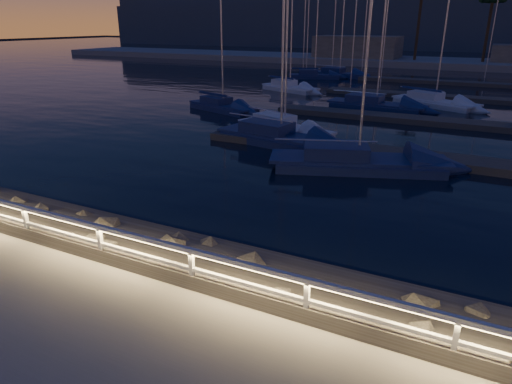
% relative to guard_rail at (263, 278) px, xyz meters
% --- Properties ---
extents(ground, '(400.00, 400.00, 0.00)m').
position_rel_guard_rail_xyz_m(ground, '(0.07, 0.00, -0.77)').
color(ground, gray).
rests_on(ground, ground).
extents(harbor_water, '(400.00, 440.00, 0.60)m').
position_rel_guard_rail_xyz_m(harbor_water, '(0.07, 31.22, -1.74)').
color(harbor_water, black).
rests_on(harbor_water, ground).
extents(guard_rail, '(44.11, 0.12, 1.06)m').
position_rel_guard_rail_xyz_m(guard_rail, '(0.00, 0.00, 0.00)').
color(guard_rail, white).
rests_on(guard_rail, ground).
extents(riprap, '(32.05, 2.97, 1.29)m').
position_rel_guard_rail_xyz_m(riprap, '(-0.80, 1.49, -0.99)').
color(riprap, '#656057').
rests_on(riprap, ground).
extents(floating_docks, '(22.00, 36.00, 0.40)m').
position_rel_guard_rail_xyz_m(floating_docks, '(0.07, 32.50, -1.17)').
color(floating_docks, '#635A52').
rests_on(floating_docks, ground).
extents(far_shore, '(160.00, 14.00, 5.20)m').
position_rel_guard_rail_xyz_m(far_shore, '(-0.06, 74.05, -0.48)').
color(far_shore, gray).
rests_on(far_shore, ground).
extents(palm_center, '(3.00, 3.00, 9.70)m').
position_rel_guard_rail_xyz_m(palm_center, '(2.07, 73.00, 8.01)').
color(palm_center, '#4D3C24').
rests_on(palm_center, ground).
extents(distant_hills, '(230.00, 37.50, 18.00)m').
position_rel_guard_rail_xyz_m(distant_hills, '(-22.06, 133.69, 3.96)').
color(distant_hills, '#394758').
rests_on(distant_hills, ground).
extents(sailboat_a, '(7.17, 4.11, 11.86)m').
position_rel_guard_rail_xyz_m(sailboat_a, '(-7.67, 18.53, -0.94)').
color(sailboat_a, silver).
rests_on(sailboat_a, ground).
extents(sailboat_b, '(8.33, 3.71, 13.73)m').
position_rel_guard_rail_xyz_m(sailboat_b, '(-6.84, 16.00, -0.92)').
color(sailboat_b, navy).
rests_on(sailboat_b, ground).
extents(sailboat_c, '(8.81, 5.18, 14.47)m').
position_rel_guard_rail_xyz_m(sailboat_c, '(-1.53, 13.20, -0.93)').
color(sailboat_c, navy).
rests_on(sailboat_c, ground).
extents(sailboat_e, '(6.92, 4.15, 11.48)m').
position_rel_guard_rail_xyz_m(sailboat_e, '(-14.88, 36.50, -0.95)').
color(sailboat_e, silver).
rests_on(sailboat_e, ground).
extents(sailboat_f, '(6.97, 3.99, 11.48)m').
position_rel_guard_rail_xyz_m(sailboat_f, '(-15.39, 23.81, -0.97)').
color(sailboat_f, navy).
rests_on(sailboat_f, ground).
extents(sailboat_g, '(8.08, 3.02, 13.42)m').
position_rel_guard_rail_xyz_m(sailboat_g, '(-4.51, 30.00, -0.95)').
color(sailboat_g, navy).
rests_on(sailboat_g, ground).
extents(sailboat_i, '(6.68, 4.08, 11.11)m').
position_rel_guard_rail_xyz_m(sailboat_i, '(-16.47, 48.19, -0.96)').
color(sailboat_i, navy).
rests_on(sailboat_i, ground).
extents(sailboat_j, '(7.57, 4.97, 12.64)m').
position_rel_guard_rail_xyz_m(sailboat_j, '(-0.35, 33.74, -0.95)').
color(sailboat_j, silver).
rests_on(sailboat_j, ground).
extents(sailboat_n, '(7.91, 3.65, 13.01)m').
position_rel_guard_rail_xyz_m(sailboat_n, '(-14.22, 51.41, -0.94)').
color(sailboat_n, navy).
rests_on(sailboat_n, ground).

